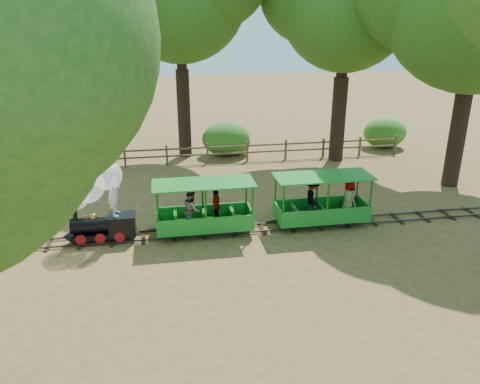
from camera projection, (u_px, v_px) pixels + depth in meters
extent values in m
plane|color=olive|center=(262.00, 229.00, 16.11)|extent=(90.00, 90.00, 0.00)
cube|color=#3F3D3A|center=(264.00, 231.00, 15.81)|extent=(22.00, 0.05, 0.05)
cube|color=#3F3D3A|center=(260.00, 224.00, 16.36)|extent=(22.00, 0.05, 0.05)
cube|color=#382314|center=(262.00, 229.00, 16.10)|extent=(0.12, 1.00, 0.05)
cube|color=#382314|center=(113.00, 240.00, 15.30)|extent=(0.12, 1.00, 0.05)
cube|color=#382314|center=(397.00, 218.00, 16.91)|extent=(0.12, 1.00, 0.05)
cube|color=black|center=(104.00, 234.00, 15.17)|extent=(2.03, 0.65, 0.17)
cylinder|color=black|center=(93.00, 225.00, 15.00)|extent=(1.29, 0.52, 0.52)
cylinder|color=black|center=(75.00, 213.00, 14.75)|extent=(0.15, 0.15, 0.41)
sphere|color=#BA792C|center=(93.00, 217.00, 14.91)|extent=(0.24, 0.24, 0.24)
cylinder|color=#BA792C|center=(86.00, 217.00, 14.87)|extent=(0.09, 0.09, 0.09)
cube|color=black|center=(122.00, 223.00, 15.15)|extent=(0.83, 0.65, 0.51)
cube|color=black|center=(121.00, 215.00, 15.05)|extent=(0.88, 0.70, 0.04)
cone|color=black|center=(69.00, 237.00, 15.00)|extent=(0.41, 0.59, 0.59)
cylinder|color=#BA792C|center=(71.00, 224.00, 14.86)|extent=(0.09, 0.13, 0.13)
cylinder|color=#9C0E13|center=(81.00, 240.00, 14.76)|extent=(0.33, 0.06, 0.33)
cylinder|color=#9C0E13|center=(84.00, 231.00, 15.37)|extent=(0.33, 0.06, 0.33)
cylinder|color=#9C0E13|center=(100.00, 238.00, 14.85)|extent=(0.33, 0.06, 0.33)
cylinder|color=#9C0E13|center=(102.00, 230.00, 15.46)|extent=(0.33, 0.06, 0.33)
cylinder|color=#9C0E13|center=(120.00, 237.00, 14.95)|extent=(0.33, 0.06, 0.33)
cylinder|color=#9C0E13|center=(121.00, 228.00, 15.56)|extent=(0.33, 0.06, 0.33)
sphere|color=white|center=(76.00, 197.00, 14.63)|extent=(0.83, 0.83, 0.83)
sphere|color=white|center=(87.00, 186.00, 14.62)|extent=(1.11, 1.11, 1.11)
sphere|color=white|center=(107.00, 176.00, 14.67)|extent=(0.92, 0.92, 0.92)
imported|color=white|center=(114.00, 190.00, 14.76)|extent=(0.41, 0.62, 1.67)
cube|color=#1D8525|center=(205.00, 225.00, 15.69)|extent=(3.18, 1.22, 0.09)
cube|color=#185714|center=(205.00, 228.00, 15.73)|extent=(2.87, 0.47, 0.13)
cube|color=#1D8525|center=(206.00, 225.00, 15.06)|extent=(3.18, 0.06, 0.47)
cube|color=#1D8525|center=(203.00, 211.00, 16.11)|extent=(3.18, 0.06, 0.47)
cube|color=#1D8525|center=(204.00, 183.00, 15.15)|extent=(3.33, 1.36, 0.05)
cylinder|color=#185714|center=(158.00, 214.00, 14.67)|extent=(0.07, 0.07, 1.50)
cylinder|color=#185714|center=(157.00, 201.00, 15.68)|extent=(0.07, 0.07, 1.50)
cylinder|color=#185714|center=(252.00, 208.00, 15.15)|extent=(0.07, 0.07, 1.50)
cylinder|color=#185714|center=(246.00, 196.00, 16.17)|extent=(0.07, 0.07, 1.50)
cube|color=#185714|center=(176.00, 221.00, 15.45)|extent=(0.11, 1.03, 0.37)
cube|color=#185714|center=(205.00, 219.00, 15.60)|extent=(0.11, 1.03, 0.37)
cube|color=#185714|center=(233.00, 217.00, 15.76)|extent=(0.11, 1.03, 0.37)
cylinder|color=black|center=(175.00, 234.00, 15.25)|extent=(0.26, 0.06, 0.26)
cylinder|color=black|center=(174.00, 226.00, 15.84)|extent=(0.26, 0.06, 0.26)
cylinder|color=black|center=(236.00, 229.00, 15.58)|extent=(0.26, 0.06, 0.26)
cylinder|color=black|center=(233.00, 221.00, 16.17)|extent=(0.26, 0.06, 0.26)
imported|color=gray|center=(192.00, 209.00, 15.17)|extent=(0.55, 0.68, 1.32)
imported|color=gray|center=(216.00, 205.00, 15.65)|extent=(0.53, 0.75, 1.18)
cube|color=#1D8525|center=(321.00, 217.00, 16.34)|extent=(3.18, 1.22, 0.09)
cube|color=#185714|center=(321.00, 220.00, 16.38)|extent=(2.87, 0.47, 0.13)
cube|color=#1D8525|center=(327.00, 216.00, 15.71)|extent=(3.18, 0.06, 0.47)
cube|color=#1D8525|center=(316.00, 203.00, 16.77)|extent=(3.18, 0.06, 0.47)
cube|color=#1D8525|center=(323.00, 176.00, 15.81)|extent=(3.33, 1.36, 0.05)
cylinder|color=#185714|center=(283.00, 206.00, 15.32)|extent=(0.07, 0.07, 1.50)
cylinder|color=#185714|center=(275.00, 194.00, 16.34)|extent=(0.07, 0.07, 1.50)
cylinder|color=#185714|center=(370.00, 200.00, 15.81)|extent=(0.07, 0.07, 1.50)
cylinder|color=#185714|center=(357.00, 189.00, 16.83)|extent=(0.07, 0.07, 1.50)
cube|color=#185714|center=(295.00, 213.00, 16.10)|extent=(0.11, 1.03, 0.37)
cube|color=#185714|center=(321.00, 211.00, 16.26)|extent=(0.11, 1.03, 0.37)
cube|color=#185714|center=(347.00, 209.00, 16.41)|extent=(0.11, 1.03, 0.37)
cylinder|color=black|center=(295.00, 225.00, 15.91)|extent=(0.26, 0.06, 0.26)
cylinder|color=black|center=(290.00, 217.00, 16.50)|extent=(0.26, 0.06, 0.26)
cylinder|color=black|center=(352.00, 220.00, 16.24)|extent=(0.26, 0.06, 0.26)
cylinder|color=black|center=(345.00, 213.00, 16.82)|extent=(0.26, 0.06, 0.26)
imported|color=gray|center=(312.00, 197.00, 16.13)|extent=(0.59, 0.91, 1.33)
imported|color=gray|center=(349.00, 198.00, 16.15)|extent=(0.54, 0.70, 1.29)
cylinder|color=#2D2116|center=(33.00, 136.00, 19.49)|extent=(0.70, 0.70, 4.37)
cylinder|color=#2D2116|center=(19.00, 50.00, 18.28)|extent=(0.52, 0.53, 2.50)
cylinder|color=#2D2116|center=(184.00, 114.00, 23.76)|extent=(0.66, 0.66, 4.41)
cylinder|color=#2D2116|center=(181.00, 42.00, 22.53)|extent=(0.50, 0.50, 2.52)
cylinder|color=#2D2116|center=(338.00, 120.00, 23.17)|extent=(0.72, 0.72, 4.12)
cylinder|color=#2D2116|center=(343.00, 52.00, 22.03)|extent=(0.54, 0.54, 2.35)
sphere|color=#24551A|center=(347.00, 4.00, 21.28)|extent=(6.14, 6.14, 6.14)
cylinder|color=#2D2116|center=(457.00, 139.00, 19.59)|extent=(0.68, 0.68, 4.13)
cylinder|color=#2D2116|center=(470.00, 59.00, 18.44)|extent=(0.51, 0.51, 2.36)
cube|color=brown|center=(37.00, 162.00, 21.85)|extent=(0.10, 0.10, 1.00)
cube|color=brown|center=(82.00, 159.00, 22.18)|extent=(0.10, 0.10, 1.00)
cube|color=brown|center=(125.00, 157.00, 22.50)|extent=(0.10, 0.10, 1.00)
cube|color=brown|center=(167.00, 155.00, 22.82)|extent=(0.10, 0.10, 1.00)
cube|color=brown|center=(208.00, 153.00, 23.14)|extent=(0.10, 0.10, 1.00)
cube|color=brown|center=(247.00, 151.00, 23.46)|extent=(0.10, 0.10, 1.00)
cube|color=brown|center=(286.00, 150.00, 23.78)|extent=(0.10, 0.10, 1.00)
cube|color=brown|center=(323.00, 148.00, 24.11)|extent=(0.10, 0.10, 1.00)
cube|color=brown|center=(360.00, 146.00, 24.43)|extent=(0.10, 0.10, 1.00)
cube|color=brown|center=(395.00, 144.00, 24.75)|extent=(0.10, 0.10, 1.00)
cube|color=brown|center=(227.00, 147.00, 23.20)|extent=(18.00, 0.06, 0.08)
cube|color=brown|center=(227.00, 153.00, 23.32)|extent=(18.00, 0.06, 0.08)
ellipsoid|color=#2D6B1E|center=(43.00, 150.00, 22.98)|extent=(2.04, 1.57, 1.41)
ellipsoid|color=#2D6B1E|center=(226.00, 139.00, 24.39)|extent=(2.52, 1.94, 1.74)
ellipsoid|color=#2D6B1E|center=(233.00, 143.00, 24.53)|extent=(1.85, 1.42, 1.28)
ellipsoid|color=#2D6B1E|center=(385.00, 133.00, 25.83)|extent=(2.40, 1.84, 1.66)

